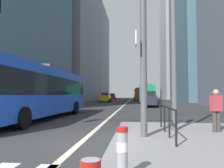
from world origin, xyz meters
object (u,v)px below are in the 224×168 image
(car_oncoming_mid, at_px, (106,97))
(traffic_signal_gantry, at_px, (89,21))
(car_receding_near, at_px, (150,99))
(bollard_left, at_px, (122,150))
(car_receding_far, at_px, (149,99))
(city_bus_red_receding, at_px, (146,93))
(street_lamp_post, at_px, (173,0))
(pedestrian_walking, at_px, (216,108))
(city_bus_blue_oncoming, at_px, (39,90))
(city_bus_red_distant, at_px, (139,94))
(car_oncoming_far, at_px, (112,97))

(car_oncoming_mid, height_order, traffic_signal_gantry, traffic_signal_gantry)
(car_oncoming_mid, bearing_deg, car_receding_near, -60.73)
(bollard_left, bearing_deg, car_receding_near, 85.47)
(car_receding_far, distance_m, bollard_left, 23.62)
(city_bus_red_receding, relative_size, traffic_signal_gantry, 1.95)
(street_lamp_post, bearing_deg, bollard_left, -108.72)
(car_receding_near, relative_size, pedestrian_walking, 2.66)
(car_oncoming_mid, bearing_deg, car_receding_far, -65.19)
(bollard_left, bearing_deg, city_bus_blue_oncoming, 122.03)
(city_bus_red_distant, distance_m, car_oncoming_far, 8.95)
(city_bus_red_distant, height_order, bollard_left, city_bus_red_distant)
(city_bus_blue_oncoming, relative_size, street_lamp_post, 1.48)
(car_receding_far, height_order, car_oncoming_far, same)
(car_oncoming_mid, relative_size, car_oncoming_far, 1.04)
(city_bus_red_distant, distance_m, bollard_left, 56.67)
(traffic_signal_gantry, bearing_deg, car_oncoming_mid, 97.13)
(car_oncoming_mid, relative_size, car_receding_far, 1.08)
(city_bus_red_receding, relative_size, pedestrian_walking, 7.45)
(car_oncoming_mid, relative_size, car_receding_near, 1.05)
(city_bus_red_receding, relative_size, car_oncoming_far, 2.78)
(city_bus_red_receding, bearing_deg, car_oncoming_mid, 157.40)
(city_bus_red_distant, xyz_separation_m, bollard_left, (-1.03, -56.65, -1.21))
(street_lamp_post, relative_size, pedestrian_walking, 5.09)
(pedestrian_walking, bearing_deg, car_oncoming_far, 100.10)
(pedestrian_walking, bearing_deg, street_lamp_post, 171.51)
(city_bus_red_distant, xyz_separation_m, street_lamp_post, (0.68, -51.59, 3.45))
(car_oncoming_mid, distance_m, pedestrian_walking, 36.91)
(city_bus_red_distant, distance_m, traffic_signal_gantry, 53.10)
(car_receding_near, xyz_separation_m, street_lamp_post, (-0.36, -21.10, 4.29))
(bollard_left, height_order, pedestrian_walking, pedestrian_walking)
(street_lamp_post, bearing_deg, car_oncoming_mid, 102.27)
(car_receding_far, distance_m, street_lamp_post, 18.97)
(city_bus_blue_oncoming, bearing_deg, car_receding_near, 65.08)
(car_receding_near, distance_m, bollard_left, 26.25)
(city_bus_blue_oncoming, distance_m, traffic_signal_gantry, 7.47)
(city_bus_red_distant, height_order, car_oncoming_far, city_bus_red_distant)
(traffic_signal_gantry, xyz_separation_m, bollard_left, (1.39, -3.65, -3.47))
(car_oncoming_mid, xyz_separation_m, car_oncoming_far, (-0.79, 20.30, -0.00))
(city_bus_red_distant, relative_size, traffic_signal_gantry, 1.85)
(car_oncoming_mid, height_order, car_oncoming_far, same)
(car_receding_far, height_order, pedestrian_walking, car_receding_far)
(car_oncoming_mid, relative_size, bollard_left, 5.20)
(car_oncoming_far, xyz_separation_m, bollard_left, (6.80, -60.89, -0.37))
(city_bus_blue_oncoming, relative_size, car_receding_far, 2.91)
(city_bus_red_receding, xyz_separation_m, car_oncoming_mid, (-8.12, 3.38, -0.85))
(car_oncoming_far, height_order, pedestrian_walking, car_oncoming_far)
(city_bus_blue_oncoming, height_order, traffic_signal_gantry, traffic_signal_gantry)
(car_receding_near, bearing_deg, city_bus_red_distant, 91.96)
(traffic_signal_gantry, bearing_deg, bollard_left, -69.14)
(car_oncoming_mid, bearing_deg, car_oncoming_far, 92.24)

